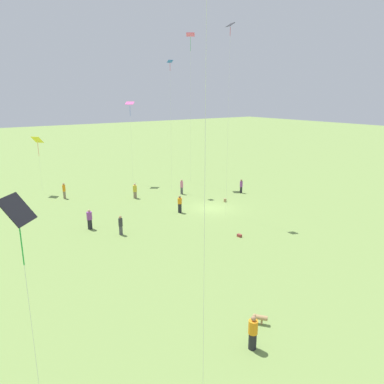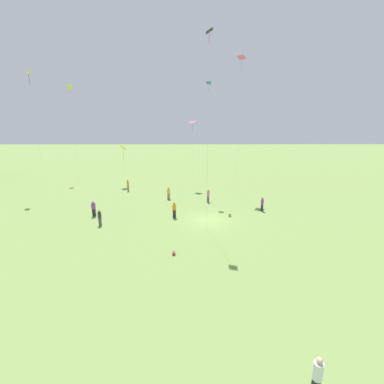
{
  "view_description": "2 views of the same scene",
  "coord_description": "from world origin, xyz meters",
  "px_view_note": "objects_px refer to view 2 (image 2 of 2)",
  "views": [
    {
      "loc": [
        -29.83,
        23.68,
        11.75
      ],
      "look_at": [
        -3.54,
        5.13,
        3.31
      ],
      "focal_mm": 35.0,
      "sensor_mm": 36.0,
      "label": 1
    },
    {
      "loc": [
        -26.57,
        1.94,
        10.03
      ],
      "look_at": [
        -4.06,
        1.72,
        4.22
      ],
      "focal_mm": 24.0,
      "sensor_mm": 36.0,
      "label": 2
    }
  ],
  "objects_px": {
    "person_1": "(100,218)",
    "picnic_bag_1": "(174,253)",
    "person_3": "(317,377)",
    "kite_2": "(209,53)",
    "kite_0": "(192,124)",
    "kite_8": "(71,95)",
    "person_6": "(208,196)",
    "kite_4": "(30,81)",
    "person_0": "(262,204)",
    "person_9": "(128,186)",
    "kite_3": "(241,65)",
    "person_2": "(174,210)",
    "person_7": "(94,209)",
    "kite_1": "(209,95)",
    "kite_7": "(123,149)",
    "picnic_bag_0": "(230,215)",
    "person_4": "(169,193)"
  },
  "relations": [
    {
      "from": "person_0",
      "to": "person_9",
      "type": "xyz_separation_m",
      "value": [
        9.91,
        18.49,
        0.08
      ]
    },
    {
      "from": "kite_1",
      "to": "kite_8",
      "type": "relative_size",
      "value": 0.92
    },
    {
      "from": "person_6",
      "to": "person_7",
      "type": "xyz_separation_m",
      "value": [
        -5.33,
        13.46,
        -0.02
      ]
    },
    {
      "from": "person_1",
      "to": "kite_1",
      "type": "bearing_deg",
      "value": -122.53
    },
    {
      "from": "kite_3",
      "to": "person_0",
      "type": "bearing_deg",
      "value": -176.35
    },
    {
      "from": "kite_2",
      "to": "kite_7",
      "type": "distance_m",
      "value": 25.28
    },
    {
      "from": "kite_1",
      "to": "kite_7",
      "type": "height_order",
      "value": "kite_1"
    },
    {
      "from": "picnic_bag_1",
      "to": "person_4",
      "type": "bearing_deg",
      "value": 5.92
    },
    {
      "from": "person_1",
      "to": "person_3",
      "type": "xyz_separation_m",
      "value": [
        -17.5,
        -14.04,
        0.05
      ]
    },
    {
      "from": "kite_0",
      "to": "kite_8",
      "type": "relative_size",
      "value": 0.64
    },
    {
      "from": "person_1",
      "to": "picnic_bag_1",
      "type": "bearing_deg",
      "value": 157.66
    },
    {
      "from": "person_3",
      "to": "kite_2",
      "type": "bearing_deg",
      "value": -162.4
    },
    {
      "from": "person_3",
      "to": "kite_2",
      "type": "relative_size",
      "value": 0.1
    },
    {
      "from": "kite_2",
      "to": "picnic_bag_1",
      "type": "height_order",
      "value": "kite_2"
    },
    {
      "from": "person_4",
      "to": "kite_4",
      "type": "relative_size",
      "value": 0.1
    },
    {
      "from": "person_6",
      "to": "kite_0",
      "type": "bearing_deg",
      "value": 83.95
    },
    {
      "from": "person_7",
      "to": "kite_7",
      "type": "height_order",
      "value": "kite_7"
    },
    {
      "from": "person_2",
      "to": "kite_4",
      "type": "distance_m",
      "value": 26.88
    },
    {
      "from": "kite_3",
      "to": "kite_7",
      "type": "height_order",
      "value": "kite_3"
    },
    {
      "from": "kite_4",
      "to": "picnic_bag_1",
      "type": "relative_size",
      "value": 42.82
    },
    {
      "from": "person_1",
      "to": "kite_2",
      "type": "bearing_deg",
      "value": -169.39
    },
    {
      "from": "person_6",
      "to": "person_7",
      "type": "relative_size",
      "value": 0.99
    },
    {
      "from": "person_3",
      "to": "kite_3",
      "type": "relative_size",
      "value": 0.09
    },
    {
      "from": "kite_0",
      "to": "kite_8",
      "type": "xyz_separation_m",
      "value": [
        6.21,
        21.49,
        5.1
      ]
    },
    {
      "from": "kite_1",
      "to": "kite_3",
      "type": "distance_m",
      "value": 6.57
    },
    {
      "from": "person_7",
      "to": "kite_4",
      "type": "height_order",
      "value": "kite_4"
    },
    {
      "from": "kite_2",
      "to": "kite_8",
      "type": "bearing_deg",
      "value": -87.54
    },
    {
      "from": "person_2",
      "to": "kite_8",
      "type": "height_order",
      "value": "kite_8"
    },
    {
      "from": "person_7",
      "to": "kite_2",
      "type": "xyz_separation_m",
      "value": [
        -3.9,
        -12.64,
        15.16
      ]
    },
    {
      "from": "kite_0",
      "to": "kite_2",
      "type": "distance_m",
      "value": 19.16
    },
    {
      "from": "kite_2",
      "to": "person_0",
      "type": "bearing_deg",
      "value": 177.42
    },
    {
      "from": "person_3",
      "to": "person_7",
      "type": "height_order",
      "value": "person_7"
    },
    {
      "from": "picnic_bag_1",
      "to": "person_2",
      "type": "bearing_deg",
      "value": 2.93
    },
    {
      "from": "kite_0",
      "to": "kite_7",
      "type": "xyz_separation_m",
      "value": [
        1.28,
        11.6,
        -3.93
      ]
    },
    {
      "from": "kite_1",
      "to": "person_6",
      "type": "bearing_deg",
      "value": 143.65
    },
    {
      "from": "person_4",
      "to": "kite_2",
      "type": "relative_size",
      "value": 0.1
    },
    {
      "from": "person_1",
      "to": "kite_4",
      "type": "height_order",
      "value": "kite_4"
    },
    {
      "from": "picnic_bag_1",
      "to": "kite_3",
      "type": "bearing_deg",
      "value": -23.54
    },
    {
      "from": "picnic_bag_1",
      "to": "kite_1",
      "type": "bearing_deg",
      "value": -12.71
    },
    {
      "from": "picnic_bag_0",
      "to": "kite_1",
      "type": "bearing_deg",
      "value": 14.83
    },
    {
      "from": "person_3",
      "to": "person_4",
      "type": "relative_size",
      "value": 1.02
    },
    {
      "from": "kite_1",
      "to": "kite_8",
      "type": "height_order",
      "value": "kite_8"
    },
    {
      "from": "person_0",
      "to": "person_1",
      "type": "relative_size",
      "value": 0.99
    },
    {
      "from": "person_4",
      "to": "picnic_bag_1",
      "type": "bearing_deg",
      "value": -38.29
    },
    {
      "from": "person_7",
      "to": "kite_4",
      "type": "xyz_separation_m",
      "value": [
        9.48,
        10.6,
        15.04
      ]
    },
    {
      "from": "kite_3",
      "to": "person_6",
      "type": "bearing_deg",
      "value": 127.4
    },
    {
      "from": "kite_0",
      "to": "picnic_bag_0",
      "type": "height_order",
      "value": "kite_0"
    },
    {
      "from": "person_2",
      "to": "person_3",
      "type": "xyz_separation_m",
      "value": [
        -19.75,
        -6.48,
        0.03
      ]
    },
    {
      "from": "person_1",
      "to": "kite_1",
      "type": "height_order",
      "value": "kite_1"
    },
    {
      "from": "kite_8",
      "to": "person_3",
      "type": "bearing_deg",
      "value": 166.43
    }
  ]
}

